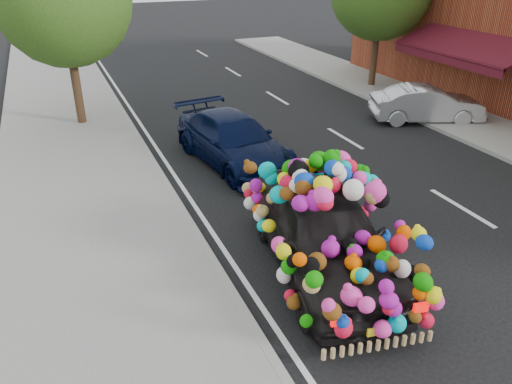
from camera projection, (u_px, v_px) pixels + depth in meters
ground at (324, 240)px, 10.13m from camera, size 100.00×100.00×0.00m
sidewalk at (107, 288)px, 8.61m from camera, size 4.00×60.00×0.12m
kerb at (214, 263)px, 9.29m from camera, size 0.15×60.00×0.13m
footpath_far at (507, 137)px, 15.43m from camera, size 3.00×40.00×0.12m
lane_markings at (462, 208)px, 11.38m from camera, size 6.00×50.00×0.01m
plush_art_car at (325, 215)px, 8.75m from camera, size 2.93×5.02×2.19m
navy_sedan at (233, 140)px, 13.47m from camera, size 2.46×4.75×1.31m
silver_hatchback at (427, 104)px, 16.75m from camera, size 3.89×2.57×1.21m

